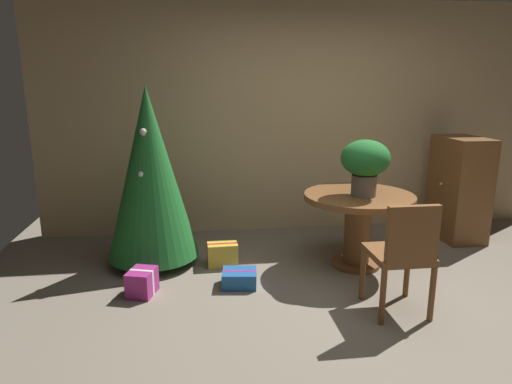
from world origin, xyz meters
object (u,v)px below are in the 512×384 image
object	(u,v)px
holiday_tree	(150,174)
gift_box_gold	(223,254)
wooden_cabinet	(459,188)
gift_box_purple	(142,282)
flower_vase	(365,162)
round_dining_table	(358,215)
gift_box_blue	(239,278)
wooden_chair_near	(403,252)

from	to	relation	value
holiday_tree	gift_box_gold	size ratio (longest dim) A/B	5.87
holiday_tree	wooden_cabinet	xyz separation A→B (m)	(3.30, 0.32, -0.32)
gift_box_purple	flower_vase	bearing A→B (deg)	8.52
flower_vase	round_dining_table	bearing A→B (deg)	104.89
gift_box_gold	gift_box_purple	distance (m)	0.87
gift_box_blue	gift_box_purple	distance (m)	0.81
wooden_cabinet	wooden_chair_near	bearing A→B (deg)	-131.37
gift_box_blue	wooden_cabinet	bearing A→B (deg)	20.24
holiday_tree	gift_box_blue	size ratio (longest dim) A/B	5.29
round_dining_table	gift_box_purple	xyz separation A→B (m)	(-1.96, -0.35, -0.40)
round_dining_table	flower_vase	size ratio (longest dim) A/B	1.99
gift_box_purple	wooden_chair_near	bearing A→B (deg)	-16.66
round_dining_table	holiday_tree	size ratio (longest dim) A/B	0.60
round_dining_table	gift_box_purple	bearing A→B (deg)	-169.75
wooden_chair_near	gift_box_blue	size ratio (longest dim) A/B	2.78
round_dining_table	gift_box_purple	distance (m)	2.03
wooden_chair_near	gift_box_purple	size ratio (longest dim) A/B	3.00
gift_box_gold	flower_vase	bearing A→B (deg)	-9.92
gift_box_purple	wooden_cabinet	world-z (taller)	wooden_cabinet
round_dining_table	wooden_chair_near	world-z (taller)	wooden_chair_near
round_dining_table	gift_box_blue	distance (m)	1.26
holiday_tree	gift_box_gold	world-z (taller)	holiday_tree
wooden_chair_near	gift_box_purple	xyz separation A→B (m)	(-1.96, 0.59, -0.39)
flower_vase	gift_box_blue	xyz separation A→B (m)	(-1.16, -0.24, -0.95)
holiday_tree	gift_box_gold	xyz separation A→B (m)	(0.65, -0.15, -0.78)
flower_vase	gift_box_purple	bearing A→B (deg)	-171.48
gift_box_blue	gift_box_gold	xyz separation A→B (m)	(-0.12, 0.47, 0.04)
gift_box_gold	wooden_cabinet	xyz separation A→B (m)	(2.65, 0.47, 0.46)
wooden_cabinet	gift_box_purple	bearing A→B (deg)	-163.56
round_dining_table	flower_vase	world-z (taller)	flower_vase
flower_vase	gift_box_purple	xyz separation A→B (m)	(-1.97, -0.30, -0.91)
wooden_cabinet	gift_box_blue	bearing A→B (deg)	-159.76
holiday_tree	wooden_cabinet	bearing A→B (deg)	5.53
wooden_chair_near	holiday_tree	bearing A→B (deg)	146.77
flower_vase	wooden_cabinet	distance (m)	1.60
gift_box_blue	gift_box_gold	distance (m)	0.48
gift_box_blue	gift_box_gold	bearing A→B (deg)	103.97
round_dining_table	holiday_tree	xyz separation A→B (m)	(-1.91, 0.31, 0.38)
gift_box_purple	wooden_cabinet	xyz separation A→B (m)	(3.34, 0.99, 0.46)
holiday_tree	gift_box_purple	xyz separation A→B (m)	(-0.04, -0.67, -0.78)
flower_vase	gift_box_gold	world-z (taller)	flower_vase
wooden_chair_near	wooden_cabinet	bearing A→B (deg)	48.63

